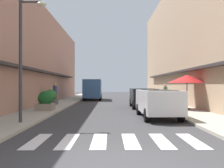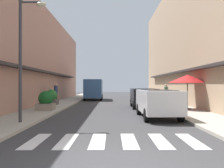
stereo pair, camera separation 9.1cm
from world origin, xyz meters
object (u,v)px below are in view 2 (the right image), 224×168
parked_car_near (158,100)px  street_lamp (25,46)px  pedestrian_walking_far (166,93)px  planter_midblock (46,102)px  parked_car_mid (143,96)px  cafe_umbrella (187,79)px  planter_far (51,98)px  delivery_van (94,88)px  pedestrian_walking_near (56,93)px

parked_car_near → street_lamp: bearing=-159.9°
parked_car_near → pedestrian_walking_far: pedestrian_walking_far is taller
street_lamp → planter_midblock: (-0.46, 5.21, -2.71)m
parked_car_mid → cafe_umbrella: size_ratio=1.55×
parked_car_mid → planter_far: bearing=167.3°
delivery_van → pedestrian_walking_far: delivery_van is taller
parked_car_near → pedestrian_walking_far: size_ratio=2.65×
street_lamp → cafe_umbrella: size_ratio=2.06×
parked_car_mid → street_lamp: bearing=-126.8°
delivery_van → planter_midblock: (-2.09, -13.36, -0.73)m
parked_car_near → street_lamp: 6.98m
parked_car_mid → planter_far: size_ratio=3.23×
cafe_umbrella → pedestrian_walking_near: size_ratio=1.46×
parked_car_near → cafe_umbrella: (2.65, 3.71, 1.21)m
pedestrian_walking_near → planter_far: bearing=-35.5°
cafe_umbrella → pedestrian_walking_far: size_ratio=1.54×
street_lamp → pedestrian_walking_far: street_lamp is taller
parked_car_near → planter_midblock: bearing=155.8°
cafe_umbrella → pedestrian_walking_near: bearing=153.7°
delivery_van → pedestrian_walking_far: size_ratio=3.22×
street_lamp → planter_midblock: 5.89m
street_lamp → delivery_van: bearing=85.0°
parked_car_mid → street_lamp: (-6.14, -8.19, 2.46)m
parked_car_mid → pedestrian_walking_far: 3.52m
street_lamp → planter_midblock: size_ratio=4.38×
street_lamp → pedestrian_walking_near: size_ratio=3.01×
parked_car_near → planter_midblock: parked_car_near is taller
parked_car_near → pedestrian_walking_far: bearing=75.1°
parked_car_near → pedestrian_walking_near: pedestrian_walking_near is taller
parked_car_near → delivery_van: size_ratio=0.82×
cafe_umbrella → planter_far: 10.84m
parked_car_mid → planter_far: parked_car_mid is taller
planter_midblock → parked_car_mid: bearing=24.4°
parked_car_near → cafe_umbrella: cafe_umbrella is taller
delivery_van → planter_far: 9.20m
cafe_umbrella → parked_car_mid: bearing=139.9°
parked_car_mid → street_lamp: street_lamp is taller
cafe_umbrella → planter_midblock: cafe_umbrella is taller
delivery_van → pedestrian_walking_far: (6.79, -7.70, -0.40)m
parked_car_near → cafe_umbrella: bearing=54.4°
parked_car_near → parked_car_mid: bearing=90.0°
cafe_umbrella → planter_midblock: size_ratio=2.13×
delivery_van → pedestrian_walking_near: size_ratio=3.06×
cafe_umbrella → pedestrian_walking_far: 5.05m
street_lamp → planter_far: bearing=97.1°
street_lamp → cafe_umbrella: street_lamp is taller
delivery_van → cafe_umbrella: size_ratio=2.09×
parked_car_mid → pedestrian_walking_near: pedestrian_walking_near is taller
street_lamp → pedestrian_walking_far: size_ratio=3.17×
delivery_van → street_lamp: 18.74m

